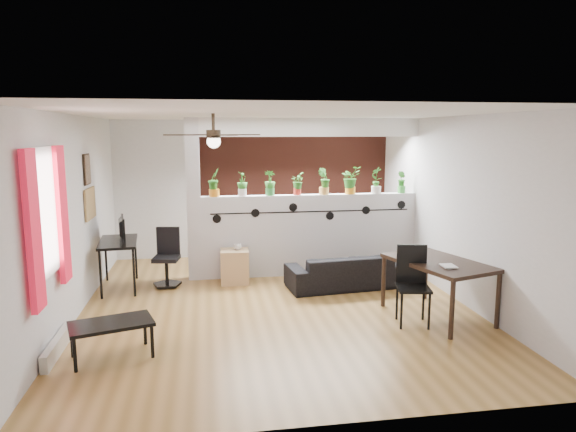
{
  "coord_description": "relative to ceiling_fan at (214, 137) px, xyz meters",
  "views": [
    {
      "loc": [
        -0.91,
        -6.77,
        2.37
      ],
      "look_at": [
        0.28,
        0.6,
        1.15
      ],
      "focal_mm": 32.0,
      "sensor_mm": 36.0,
      "label": 1
    }
  ],
  "objects": [
    {
      "name": "window_assembly",
      "position": [
        -1.76,
        -0.9,
        -0.81
      ],
      "size": [
        0.09,
        1.3,
        1.55
      ],
      "color": "white",
      "rests_on": "room_shell"
    },
    {
      "name": "office_chair",
      "position": [
        -0.73,
        1.48,
        -1.92
      ],
      "size": [
        0.46,
        0.46,
        0.89
      ],
      "color": "black",
      "rests_on": "ground"
    },
    {
      "name": "potted_plant_6",
      "position": [
        2.73,
        1.8,
        -0.73
      ],
      "size": [
        0.29,
        0.27,
        0.45
      ],
      "color": "silver",
      "rests_on": "partition_wall"
    },
    {
      "name": "framed_art",
      "position": [
        -1.78,
        1.2,
        -0.46
      ],
      "size": [
        0.03,
        0.34,
        0.44
      ],
      "color": "#8C7259",
      "rests_on": "room_shell"
    },
    {
      "name": "pier_column",
      "position": [
        -0.31,
        1.8,
        -1.01
      ],
      "size": [
        0.22,
        0.2,
        2.6
      ],
      "primitive_type": "cube",
      "color": "#BCBCC1",
      "rests_on": "ground"
    },
    {
      "name": "ceiling_header",
      "position": [
        1.6,
        1.8,
        0.14
      ],
      "size": [
        3.6,
        0.18,
        0.3
      ],
      "primitive_type": "cube",
      "color": "silver",
      "rests_on": "room_shell"
    },
    {
      "name": "potted_plant_3",
      "position": [
        1.37,
        1.8,
        -0.77
      ],
      "size": [
        0.16,
        0.19,
        0.37
      ],
      "color": "#B4291C",
      "rests_on": "partition_wall"
    },
    {
      "name": "cup",
      "position": [
        0.36,
        1.46,
        -1.73
      ],
      "size": [
        0.14,
        0.14,
        0.1
      ],
      "primitive_type": "imported",
      "rotation": [
        0.0,
        0.0,
        -0.21
      ],
      "color": "gray",
      "rests_on": "cube_shelf"
    },
    {
      "name": "potted_plant_7",
      "position": [
        3.18,
        1.8,
        -0.76
      ],
      "size": [
        0.17,
        0.2,
        0.38
      ],
      "color": "green",
      "rests_on": "partition_wall"
    },
    {
      "name": "potted_plant_0",
      "position": [
        0.02,
        1.8,
        -0.72
      ],
      "size": [
        0.3,
        0.31,
        0.46
      ],
      "color": "orange",
      "rests_on": "partition_wall"
    },
    {
      "name": "ceiling_fan",
      "position": [
        0.0,
        0.0,
        0.0
      ],
      "size": [
        1.19,
        1.19,
        0.43
      ],
      "color": "black",
      "rests_on": "room_shell"
    },
    {
      "name": "cube_shelf",
      "position": [
        0.31,
        1.46,
        -2.05
      ],
      "size": [
        0.45,
        0.41,
        0.54
      ],
      "primitive_type": "cube",
      "rotation": [
        0.0,
        0.0,
        -0.04
      ],
      "color": "tan",
      "rests_on": "ground"
    },
    {
      "name": "potted_plant_1",
      "position": [
        0.47,
        1.8,
        -0.76
      ],
      "size": [
        0.19,
        0.22,
        0.39
      ],
      "color": "white",
      "rests_on": "partition_wall"
    },
    {
      "name": "book",
      "position": [
        2.71,
        -0.78,
        -1.56
      ],
      "size": [
        0.18,
        0.23,
        0.02
      ],
      "primitive_type": "imported",
      "rotation": [
        0.0,
        0.0,
        -0.06
      ],
      "color": "gray",
      "rests_on": "dining_table"
    },
    {
      "name": "potted_plant_4",
      "position": [
        1.83,
        1.8,
        -0.73
      ],
      "size": [
        0.26,
        0.23,
        0.44
      ],
      "color": "gold",
      "rests_on": "partition_wall"
    },
    {
      "name": "sofa",
      "position": [
        1.98,
        0.97,
        -2.07
      ],
      "size": [
        1.75,
        0.84,
        0.49
      ],
      "primitive_type": "imported",
      "rotation": [
        0.0,
        0.0,
        3.25
      ],
      "color": "black",
      "rests_on": "ground"
    },
    {
      "name": "brick_panel",
      "position": [
        1.6,
        3.27,
        -1.01
      ],
      "size": [
        3.9,
        0.05,
        2.6
      ],
      "primitive_type": "cube",
      "color": "#A4422F",
      "rests_on": "ground"
    },
    {
      "name": "corkboard",
      "position": [
        -1.78,
        1.25,
        -0.96
      ],
      "size": [
        0.03,
        0.6,
        0.45
      ],
      "primitive_type": "cube",
      "color": "olive",
      "rests_on": "room_shell"
    },
    {
      "name": "folding_chair",
      "position": [
        2.41,
        -0.6,
        -1.74
      ],
      "size": [
        0.47,
        0.47,
        0.98
      ],
      "color": "black",
      "rests_on": "ground"
    },
    {
      "name": "partition_wall",
      "position": [
        1.6,
        1.8,
        -1.64
      ],
      "size": [
        3.6,
        0.18,
        1.35
      ],
      "primitive_type": "cube",
      "color": "#BCBCC1",
      "rests_on": "ground"
    },
    {
      "name": "potted_plant_2",
      "position": [
        0.92,
        1.8,
        -0.75
      ],
      "size": [
        0.24,
        0.21,
        0.41
      ],
      "color": "#30853A",
      "rests_on": "partition_wall"
    },
    {
      "name": "computer_desk",
      "position": [
        -1.45,
        1.46,
        -1.64
      ],
      "size": [
        0.64,
        1.08,
        0.75
      ],
      "color": "black",
      "rests_on": "ground"
    },
    {
      "name": "coffee_table",
      "position": [
        -1.14,
        -1.08,
        -1.96
      ],
      "size": [
        0.94,
        0.7,
        0.39
      ],
      "color": "black",
      "rests_on": "ground"
    },
    {
      "name": "monitor",
      "position": [
        -1.45,
        1.61,
        -1.47
      ],
      "size": [
        0.34,
        0.12,
        0.19
      ],
      "primitive_type": "imported",
      "rotation": [
        0.0,
        0.0,
        1.76
      ],
      "color": "black",
      "rests_on": "computer_desk"
    },
    {
      "name": "vine_decal",
      "position": [
        1.6,
        1.7,
        -1.23
      ],
      "size": [
        3.31,
        0.01,
        0.3
      ],
      "color": "black",
      "rests_on": "partition_wall"
    },
    {
      "name": "baseboard_heater",
      "position": [
        -1.74,
        -0.9,
        -2.22
      ],
      "size": [
        0.08,
        1.0,
        0.18
      ],
      "primitive_type": "cube",
      "color": "silver",
      "rests_on": "ground"
    },
    {
      "name": "room_shell",
      "position": [
        0.8,
        0.3,
        -1.01
      ],
      "size": [
        6.3,
        7.1,
        2.9
      ],
      "color": "brown",
      "rests_on": "ground"
    },
    {
      "name": "potted_plant_5",
      "position": [
        2.28,
        1.8,
        -0.72
      ],
      "size": [
        0.3,
        0.27,
        0.46
      ],
      "color": "orange",
      "rests_on": "partition_wall"
    },
    {
      "name": "dining_table",
      "position": [
        2.81,
        -0.48,
        -1.65
      ],
      "size": [
        1.2,
        1.55,
        0.74
      ],
      "color": "black",
      "rests_on": "ground"
    }
  ]
}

